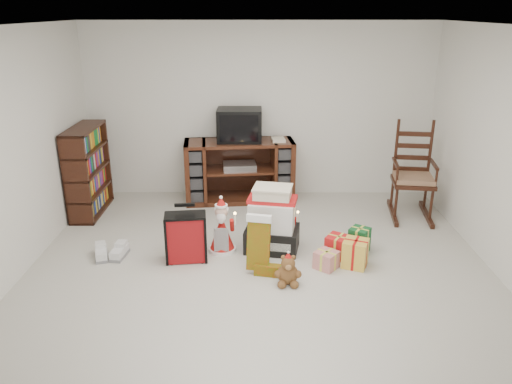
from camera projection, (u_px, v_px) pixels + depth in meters
room at (260, 161)px, 4.86m from camera, size 5.01×5.01×2.51m
tv_stand at (239, 171)px, 7.20m from camera, size 1.60×0.71×0.88m
bookshelf at (88, 172)px, 6.71m from camera, size 0.32×0.97×1.19m
rocking_chair at (411, 183)px, 6.69m from camera, size 0.63×0.93×1.32m
gift_pile at (272, 223)px, 5.72m from camera, size 0.67×0.53×0.76m
red_suitcase at (186, 237)px, 5.48m from camera, size 0.45×0.27×0.65m
stocking at (259, 244)px, 5.21m from camera, size 0.33×0.19×0.66m
teddy_bear at (288, 271)px, 5.06m from camera, size 0.22×0.19×0.32m
santa_figurine at (285, 227)px, 5.87m from camera, size 0.29×0.27×0.59m
mrs_claus_figurine at (222, 231)px, 5.71m from camera, size 0.32×0.31×0.67m
sneaker_pair at (110, 253)px, 5.62m from camera, size 0.40×0.34×0.11m
gift_cluster at (349, 253)px, 5.50m from camera, size 0.50×0.77×0.23m
crt_television at (239, 125)px, 6.98m from camera, size 0.62×0.45×0.46m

